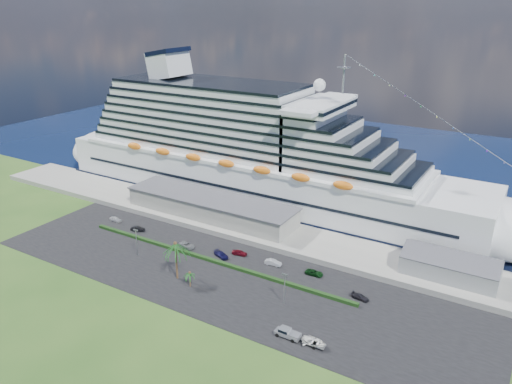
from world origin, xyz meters
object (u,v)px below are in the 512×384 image
Objects in this scene: cruise_ship at (256,156)px; pickup_truck at (287,333)px; boat_trailer at (314,342)px; parked_car_3 at (221,255)px.

cruise_ship is 32.17× the size of pickup_truck.
boat_trailer is at bearing -50.84° from cruise_ship.
pickup_truck is (33.37, -22.83, 0.40)m from parked_car_3.
cruise_ship is 49.29m from parked_car_3.
pickup_truck reaches higher than parked_car_3.
cruise_ship reaches higher than pickup_truck.
parked_car_3 is 45.69m from boat_trailer.
cruise_ship is at bearing 129.16° from boat_trailer.
parked_car_3 is 0.82× the size of boat_trailer.
cruise_ship is at bearing 125.67° from pickup_truck.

